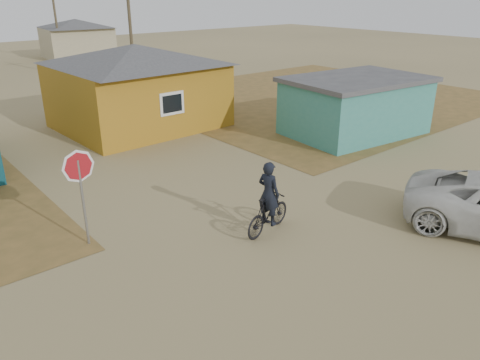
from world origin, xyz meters
name	(u,v)px	position (x,y,z in m)	size (l,w,h in m)	color
ground	(327,261)	(0.00, 0.00, 0.00)	(120.00, 120.00, 0.00)	#938255
grass_ne	(313,97)	(14.00, 13.00, 0.01)	(20.00, 18.00, 0.00)	brown
house_yellow	(137,85)	(2.50, 14.00, 2.00)	(7.72, 6.76, 3.90)	#A57319
shed_turquoise	(355,105)	(9.50, 6.50, 1.31)	(6.71, 4.93, 2.60)	teal
house_beige_east	(77,38)	(10.00, 40.00, 1.86)	(6.95, 6.05, 3.60)	tan
utility_pole_near	(130,25)	(6.50, 22.00, 4.14)	(1.40, 0.20, 8.00)	#4D432E
utility_pole_far	(55,14)	(7.50, 38.00, 4.14)	(1.40, 0.20, 8.00)	#4D432E
stop_sign	(80,177)	(-4.19, 4.58, 1.91)	(0.82, 0.31, 2.62)	gray
cyclist	(268,207)	(-0.10, 2.04, 0.75)	(1.89, 0.87, 2.06)	black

